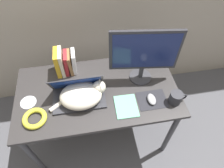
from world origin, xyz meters
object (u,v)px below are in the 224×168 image
Objects in this scene: cat at (82,95)px; cable_coil at (35,118)px; computer_mouse at (152,99)px; notepad at (126,106)px; mug at (176,98)px; laptop at (78,94)px; cd_disc at (28,102)px; external_monitor at (144,54)px; book_row at (65,62)px.

cable_coil is at bearing -162.60° from cat.
cable_coil is at bearing -178.90° from computer_mouse.
mug is at bearing -2.70° from notepad.
laptop is 0.73m from mug.
laptop is 0.39m from cd_disc.
cat is 3.22× the size of mug.
cd_disc is at bearing 170.69° from mug.
cd_disc is (-0.41, 0.05, -0.07)m from cat.
cable_coil is at bearing -155.73° from laptop.
laptop is 0.91× the size of cat.
mug is at bearing -1.12° from cable_coil.
cable_coil is at bearing -162.85° from external_monitor.
mug reaches higher than cable_coil.
cable_coil is 0.17m from cd_disc.
book_row reaches higher than mug.
computer_mouse and cable_coil have the same top height.
notepad reaches higher than cd_disc.
laptop reaches higher than cable_coil.
notepad is 1.71× the size of cd_disc.
book_row reaches higher than cd_disc.
cd_disc is (-0.06, 0.16, -0.02)m from cable_coil.
cat reaches higher than cd_disc.
computer_mouse is 0.86× the size of cd_disc.
external_monitor reaches higher than cd_disc.
mug is (0.37, -0.02, 0.04)m from notepad.
computer_mouse is at bearing 1.10° from cable_coil.
cat reaches higher than mug.
external_monitor is at bearing -16.44° from book_row.
cable_coil is 0.84× the size of notepad.
notepad is (0.42, -0.44, -0.10)m from book_row.
mug is at bearing -12.04° from computer_mouse.
book_row is 0.42m from cd_disc.
computer_mouse is at bearing -8.80° from cd_disc.
notepad is (0.66, -0.00, -0.01)m from cable_coil.
computer_mouse is 0.60× the size of cable_coil.
mug is (0.71, -0.16, 0.00)m from laptop.
external_monitor is at bearing 95.25° from computer_mouse.
external_monitor is 0.94m from cd_disc.
computer_mouse is (0.54, -0.13, -0.03)m from laptop.
external_monitor reaches higher than notepad.
laptop is 0.35m from cable_coil.
computer_mouse is (0.51, -0.09, -0.05)m from cat.
cat is 0.42m from cd_disc.
computer_mouse is at bearing 167.96° from mug.
notepad is 1.52× the size of mug.
computer_mouse is 0.86m from cable_coil.
notepad is at bearing -12.62° from cd_disc.
mug is (0.68, -0.13, -0.02)m from cat.
external_monitor is at bearing 16.97° from cat.
cable_coil is (-0.32, -0.14, -0.03)m from laptop.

